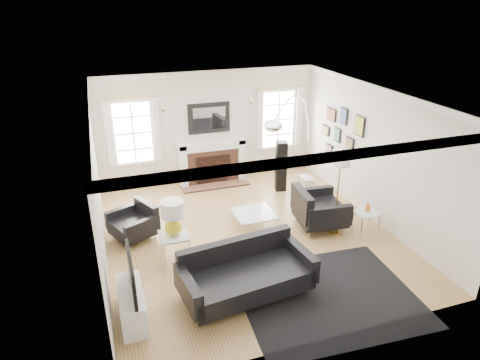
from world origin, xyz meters
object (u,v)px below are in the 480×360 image
object	(u,v)px
armchair_right	(317,210)
sofa	(245,274)
coffee_table	(254,214)
gourd_lamp	(173,216)
arc_floor_lamp	(292,143)
fireplace	(212,162)
armchair_left	(135,223)

from	to	relation	value
armchair_right	sofa	bearing A→B (deg)	-143.38
sofa	armchair_right	bearing A→B (deg)	36.62
coffee_table	gourd_lamp	distance (m)	1.99
armchair_right	arc_floor_lamp	world-z (taller)	arc_floor_lamp
sofa	armchair_right	distance (m)	2.63
fireplace	arc_floor_lamp	xyz separation A→B (m)	(1.45, -1.58, 0.86)
armchair_left	arc_floor_lamp	distance (m)	3.79
gourd_lamp	fireplace	bearing A→B (deg)	64.14
fireplace	coffee_table	size ratio (longest dim) A/B	2.14
armchair_right	gourd_lamp	distance (m)	3.07
sofa	coffee_table	xyz separation A→B (m)	(0.87, 1.93, -0.05)
gourd_lamp	arc_floor_lamp	world-z (taller)	arc_floor_lamp
fireplace	armchair_left	size ratio (longest dim) A/B	1.57
fireplace	armchair_right	distance (m)	3.24
fireplace	armchair_right	size ratio (longest dim) A/B	1.50
coffee_table	gourd_lamp	world-z (taller)	gourd_lamp
armchair_left	gourd_lamp	xyz separation A→B (m)	(0.58, -1.08, 0.62)
gourd_lamp	arc_floor_lamp	xyz separation A→B (m)	(3.01, 1.65, 0.46)
fireplace	sofa	xyz separation A→B (m)	(-0.68, -4.47, -0.17)
sofa	gourd_lamp	xyz separation A→B (m)	(-0.89, 1.24, 0.56)
fireplace	armchair_right	world-z (taller)	fireplace
fireplace	armchair_left	world-z (taller)	fireplace
coffee_table	armchair_right	bearing A→B (deg)	-16.27
gourd_lamp	sofa	bearing A→B (deg)	-54.28
coffee_table	arc_floor_lamp	bearing A→B (deg)	37.49
armchair_right	coffee_table	xyz separation A→B (m)	(-1.24, 0.36, -0.07)
fireplace	sofa	world-z (taller)	fireplace
fireplace	arc_floor_lamp	size ratio (longest dim) A/B	0.66
sofa	arc_floor_lamp	distance (m)	3.73
sofa	gourd_lamp	size ratio (longest dim) A/B	3.35
armchair_left	arc_floor_lamp	xyz separation A→B (m)	(3.59, 0.57, 1.08)
sofa	gourd_lamp	bearing A→B (deg)	125.72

